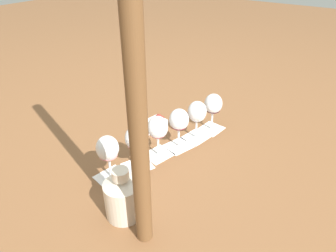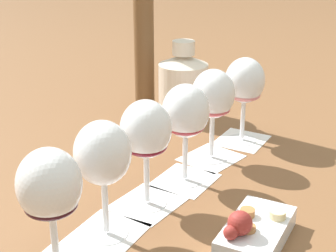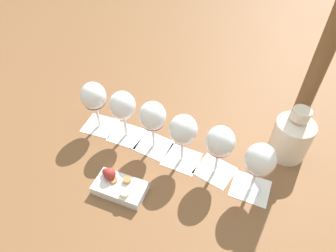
# 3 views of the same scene
# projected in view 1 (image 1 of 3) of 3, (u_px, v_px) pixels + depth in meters

# --- Properties ---
(ground_plane) EXTENTS (8.00, 8.00, 0.00)m
(ground_plane) POSITION_uv_depth(u_px,v_px,m) (168.00, 150.00, 1.31)
(ground_plane) COLOR brown
(tasting_card_0) EXTENTS (0.13, 0.12, 0.00)m
(tasting_card_0) POSITION_uv_depth(u_px,v_px,m) (111.00, 177.00, 1.16)
(tasting_card_0) COLOR white
(tasting_card_0) RESTS_ON ground_plane
(tasting_card_1) EXTENTS (0.14, 0.13, 0.00)m
(tasting_card_1) POSITION_uv_depth(u_px,v_px,m) (138.00, 166.00, 1.21)
(tasting_card_1) COLOR white
(tasting_card_1) RESTS_ON ground_plane
(tasting_card_2) EXTENTS (0.13, 0.12, 0.00)m
(tasting_card_2) POSITION_uv_depth(u_px,v_px,m) (158.00, 154.00, 1.28)
(tasting_card_2) COLOR white
(tasting_card_2) RESTS_ON ground_plane
(tasting_card_3) EXTENTS (0.13, 0.13, 0.00)m
(tasting_card_3) POSITION_uv_depth(u_px,v_px,m) (178.00, 146.00, 1.33)
(tasting_card_3) COLOR white
(tasting_card_3) RESTS_ON ground_plane
(tasting_card_4) EXTENTS (0.13, 0.12, 0.00)m
(tasting_card_4) POSITION_uv_depth(u_px,v_px,m) (196.00, 137.00, 1.39)
(tasting_card_4) COLOR white
(tasting_card_4) RESTS_ON ground_plane
(tasting_card_5) EXTENTS (0.12, 0.11, 0.00)m
(tasting_card_5) POSITION_uv_depth(u_px,v_px,m) (211.00, 129.00, 1.45)
(tasting_card_5) COLOR white
(tasting_card_5) RESTS_ON ground_plane
(wine_glass_0) EXTENTS (0.08, 0.08, 0.18)m
(wine_glass_0) POSITION_uv_depth(u_px,v_px,m) (108.00, 150.00, 1.09)
(wine_glass_0) COLOR white
(wine_glass_0) RESTS_ON tasting_card_0
(wine_glass_1) EXTENTS (0.08, 0.08, 0.18)m
(wine_glass_1) POSITION_uv_depth(u_px,v_px,m) (136.00, 140.00, 1.14)
(wine_glass_1) COLOR white
(wine_glass_1) RESTS_ON tasting_card_1
(wine_glass_2) EXTENTS (0.08, 0.08, 0.18)m
(wine_glass_2) POSITION_uv_depth(u_px,v_px,m) (158.00, 129.00, 1.21)
(wine_glass_2) COLOR white
(wine_glass_2) RESTS_ON tasting_card_2
(wine_glass_3) EXTENTS (0.08, 0.08, 0.18)m
(wine_glass_3) POSITION_uv_depth(u_px,v_px,m) (179.00, 121.00, 1.26)
(wine_glass_3) COLOR white
(wine_glass_3) RESTS_ON tasting_card_3
(wine_glass_4) EXTENTS (0.08, 0.08, 0.18)m
(wine_glass_4) POSITION_uv_depth(u_px,v_px,m) (197.00, 113.00, 1.32)
(wine_glass_4) COLOR white
(wine_glass_4) RESTS_ON tasting_card_4
(wine_glass_5) EXTENTS (0.08, 0.08, 0.18)m
(wine_glass_5) POSITION_uv_depth(u_px,v_px,m) (213.00, 105.00, 1.39)
(wine_glass_5) COLOR white
(wine_glass_5) RESTS_ON tasting_card_5
(ceramic_vase) EXTENTS (0.12, 0.12, 0.19)m
(ceramic_vase) POSITION_uv_depth(u_px,v_px,m) (123.00, 196.00, 0.96)
(ceramic_vase) COLOR beige
(ceramic_vase) RESTS_ON ground_plane
(snack_dish) EXTENTS (0.16, 0.10, 0.07)m
(snack_dish) POSITION_uv_depth(u_px,v_px,m) (152.00, 124.00, 1.45)
(snack_dish) COLOR silver
(snack_dish) RESTS_ON ground_plane
(umbrella_pole) EXTENTS (0.05, 0.05, 1.04)m
(umbrella_pole) POSITION_uv_depth(u_px,v_px,m) (135.00, 78.00, 0.65)
(umbrella_pole) COLOR brown
(umbrella_pole) RESTS_ON ground_plane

